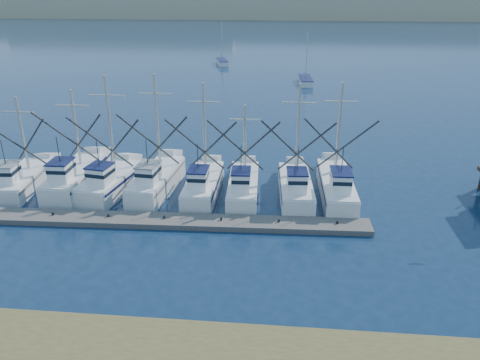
% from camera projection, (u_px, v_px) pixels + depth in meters
% --- Properties ---
extents(ground, '(500.00, 500.00, 0.00)m').
position_uv_depth(ground, '(236.00, 286.00, 26.14)').
color(ground, '#0D243A').
rests_on(ground, ground).
extents(floating_dock, '(28.73, 2.75, 0.38)m').
position_uv_depth(floating_dock, '(164.00, 221.00, 32.80)').
color(floating_dock, '#605B56').
rests_on(floating_dock, ground).
extents(dune_ridge, '(360.00, 60.00, 10.00)m').
position_uv_depth(dune_ridge, '(282.00, 4.00, 216.12)').
color(dune_ridge, tan).
rests_on(dune_ridge, ground).
extents(trawler_fleet, '(28.04, 8.80, 9.21)m').
position_uv_depth(trawler_fleet, '(179.00, 183.00, 36.92)').
color(trawler_fleet, silver).
rests_on(trawler_fleet, ground).
extents(sailboat_near, '(2.29, 6.61, 8.10)m').
position_uv_depth(sailboat_near, '(305.00, 81.00, 76.37)').
color(sailboat_near, silver).
rests_on(sailboat_near, ground).
extents(sailboat_far, '(3.14, 5.96, 8.10)m').
position_uv_depth(sailboat_far, '(222.00, 62.00, 93.31)').
color(sailboat_far, silver).
rests_on(sailboat_far, ground).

